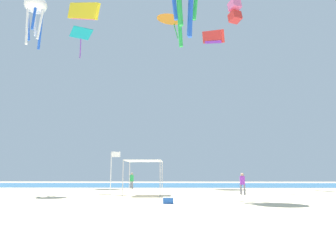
{
  "coord_description": "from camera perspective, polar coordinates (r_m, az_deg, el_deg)",
  "views": [
    {
      "loc": [
        -0.05,
        -20.3,
        1.53
      ],
      "look_at": [
        -0.8,
        6.64,
        6.46
      ],
      "focal_mm": 35.04,
      "sensor_mm": 36.0,
      "label": 1
    }
  ],
  "objects": [
    {
      "name": "ground",
      "position": [
        20.36,
        1.79,
        -14.83
      ],
      "size": [
        110.0,
        110.0,
        0.1
      ],
      "primitive_type": "cube",
      "color": "beige"
    },
    {
      "name": "ocean_strip",
      "position": [
        51.79,
        1.69,
        -12.05
      ],
      "size": [
        110.0,
        23.37,
        0.03
      ],
      "primitive_type": "cube",
      "color": "#28608C",
      "rests_on": "ground"
    },
    {
      "name": "canopy_tent",
      "position": [
        25.56,
        -4.21,
        -8.2
      ],
      "size": [
        2.74,
        3.34,
        2.63
      ],
      "color": "#B2B2B7",
      "rests_on": "ground"
    },
    {
      "name": "person_near_tent",
      "position": [
        27.16,
        12.82,
        -11.27
      ],
      "size": [
        0.41,
        0.4,
        1.69
      ],
      "rotation": [
        0.0,
        0.0,
        5.76
      ],
      "color": "slate",
      "rests_on": "ground"
    },
    {
      "name": "person_leftmost",
      "position": [
        38.08,
        -6.32,
        -11.05
      ],
      "size": [
        0.42,
        0.42,
        1.78
      ],
      "rotation": [
        0.0,
        0.0,
        2.3
      ],
      "color": "slate",
      "rests_on": "ground"
    },
    {
      "name": "banner_flag",
      "position": [
        21.96,
        -9.69,
        -9.36
      ],
      "size": [
        0.61,
        0.06,
        3.04
      ],
      "color": "silver",
      "rests_on": "ground"
    },
    {
      "name": "cooler_box",
      "position": [
        18.29,
        0.04,
        -14.63
      ],
      "size": [
        0.57,
        0.37,
        0.35
      ],
      "color": "blue",
      "rests_on": "ground"
    },
    {
      "name": "kite_parafoil_yellow",
      "position": [
        37.44,
        -14.54,
        17.06
      ],
      "size": [
        4.56,
        4.02,
        3.47
      ],
      "rotation": [
        0.0,
        0.0,
        5.59
      ],
      "color": "yellow"
    },
    {
      "name": "kite_delta_orange",
      "position": [
        47.86,
        0.42,
        16.65
      ],
      "size": [
        5.08,
        5.05,
        3.25
      ],
      "rotation": [
        0.0,
        0.0,
        4.27
      ],
      "color": "orange"
    },
    {
      "name": "kite_box_pink",
      "position": [
        46.14,
        11.53,
        17.27
      ],
      "size": [
        1.86,
        1.97,
        3.04
      ],
      "rotation": [
        0.0,
        0.0,
        0.46
      ],
      "color": "pink"
    },
    {
      "name": "kite_diamond_teal",
      "position": [
        48.6,
        -14.88,
        13.39
      ],
      "size": [
        3.7,
        3.68,
        3.95
      ],
      "rotation": [
        0.0,
        0.0,
        3.68
      ],
      "color": "teal"
    },
    {
      "name": "kite_octopus_white",
      "position": [
        35.06,
        -22.06,
        16.94
      ],
      "size": [
        2.67,
        2.67,
        4.98
      ],
      "rotation": [
        0.0,
        0.0,
        1.9
      ],
      "color": "white"
    },
    {
      "name": "kite_parafoil_red",
      "position": [
        37.38,
        7.81,
        13.28
      ],
      "size": [
        2.08,
        4.47,
        2.83
      ],
      "rotation": [
        0.0,
        0.0,
        5.12
      ],
      "color": "red"
    }
  ]
}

